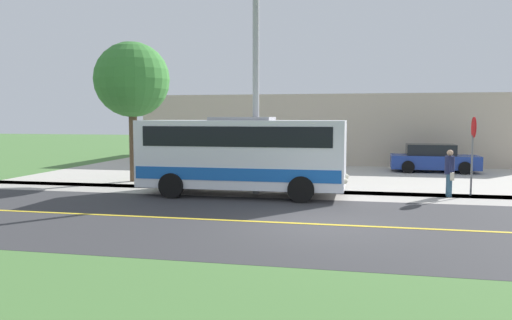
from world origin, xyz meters
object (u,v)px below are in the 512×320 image
stop_sign (473,142)px  commercial_building (333,128)px  shuttle_bus_front (243,152)px  street_light_pole (255,78)px  pedestrian_with_bags (450,172)px  tree_curbside (132,80)px  parked_car_near (433,159)px

stop_sign → commercial_building: bearing=-159.1°
shuttle_bus_front → street_light_pole: street_light_pole is taller
pedestrian_with_bags → commercial_building: (-15.72, -4.99, 1.19)m
street_light_pole → commercial_building: (-16.53, 2.00, -2.21)m
shuttle_bus_front → pedestrian_with_bags: size_ratio=4.44×
shuttle_bus_front → tree_curbside: (-2.87, -5.68, 2.90)m
pedestrian_with_bags → tree_curbside: 13.67m
shuttle_bus_front → commercial_building: commercial_building is taller
pedestrian_with_bags → parked_car_near: bearing=176.1°
street_light_pole → commercial_building: bearing=173.1°
parked_car_near → shuttle_bus_front: bearing=-39.8°
commercial_building → stop_sign: bearing=20.9°
stop_sign → parked_car_near: bearing=-178.1°
stop_sign → street_light_pole: bearing=-81.1°
parked_car_near → tree_curbside: size_ratio=0.72×
parked_car_near → tree_curbside: tree_curbside is taller
parked_car_near → commercial_building: 9.28m
shuttle_bus_front → commercial_building: (-16.87, 2.41, 0.52)m
pedestrian_with_bags → stop_sign: bearing=116.4°
parked_car_near → commercial_building: commercial_building is taller
tree_curbside → street_light_pole: bearing=67.5°
stop_sign → tree_curbside: tree_curbside is taller
street_light_pole → shuttle_bus_front: bearing=-49.8°
pedestrian_with_bags → tree_curbside: size_ratio=0.28×
shuttle_bus_front → commercial_building: size_ratio=0.32×
shuttle_bus_front → tree_curbside: size_ratio=1.23×
shuttle_bus_front → pedestrian_with_bags: (-1.15, 7.40, -0.67)m
pedestrian_with_bags → tree_curbside: bearing=-97.5°
pedestrian_with_bags → stop_sign: 1.41m
stop_sign → tree_curbside: 14.21m
pedestrian_with_bags → shuttle_bus_front: bearing=-81.2°
pedestrian_with_bags → commercial_building: bearing=-162.4°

